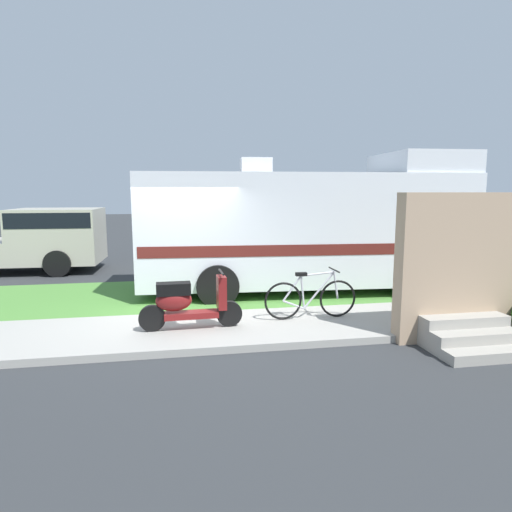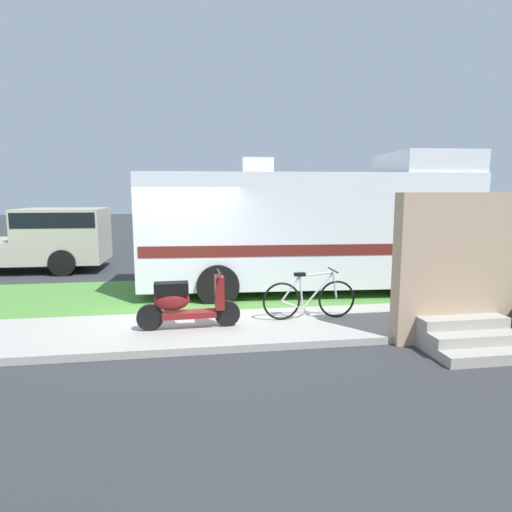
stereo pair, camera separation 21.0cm
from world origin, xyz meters
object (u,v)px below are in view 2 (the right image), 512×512
Objects in this scene: scooter at (185,302)px; bicycle at (309,298)px; bottle_green at (487,312)px; motorhome_rv at (309,227)px; pickup_truck_near at (36,238)px.

scooter is 2.24m from bicycle.
bottle_green is at bearing -2.36° from scooter.
motorhome_rv reaches higher than scooter.
bicycle is at bearing 172.06° from bottle_green.
motorhome_rv is 8.45m from pickup_truck_near.
pickup_truck_near is (-4.48, 6.85, 0.43)m from scooter.
scooter is at bearing -174.20° from bicycle.
pickup_truck_near reaches higher than scooter.
scooter is 1.01× the size of bicycle.
bicycle is 3.27m from bottle_green.
bicycle is at bearing -105.45° from motorhome_rv.
scooter is at bearing 177.64° from bottle_green.
motorhome_rv reaches higher than bottle_green.
pickup_truck_near is at bearing 144.54° from bottle_green.
bottle_green is (2.50, -3.09, -1.34)m from motorhome_rv.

